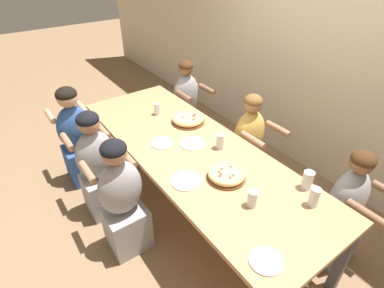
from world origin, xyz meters
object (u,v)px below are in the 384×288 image
(drinking_glass_d, at_px, (157,110))
(drinking_glass_e, at_px, (220,142))
(pizza_board_second, at_px, (188,119))
(drinking_glass_a, at_px, (252,199))
(empty_plate_a, at_px, (186,181))
(diner_near_center, at_px, (123,202))
(empty_plate_b, at_px, (192,144))
(drinking_glass_b, at_px, (307,181))
(diner_near_midleft, at_px, (98,169))
(pizza_board_main, at_px, (226,174))
(diner_far_center, at_px, (248,149))
(empty_plate_c, at_px, (266,261))
(empty_plate_d, at_px, (162,143))
(drinking_glass_c, at_px, (314,198))
(diner_far_right, at_px, (342,213))
(diner_far_left, at_px, (186,108))
(diner_near_left, at_px, (78,139))

(drinking_glass_d, bearing_deg, drinking_glass_e, 8.99)
(pizza_board_second, height_order, drinking_glass_d, drinking_glass_d)
(drinking_glass_a, xyz_separation_m, drinking_glass_d, (-1.53, 0.13, -0.00))
(empty_plate_a, relative_size, diner_near_center, 0.21)
(empty_plate_b, relative_size, drinking_glass_d, 1.80)
(pizza_board_second, bearing_deg, drinking_glass_b, 6.96)
(diner_near_center, relative_size, diner_near_midleft, 1.01)
(empty_plate_b, distance_m, drinking_glass_a, 0.86)
(pizza_board_main, xyz_separation_m, diner_far_center, (-0.45, 0.71, -0.31))
(diner_near_center, bearing_deg, empty_plate_b, 3.85)
(empty_plate_a, xyz_separation_m, empty_plate_c, (0.84, -0.02, 0.00))
(empty_plate_d, bearing_deg, drinking_glass_d, 153.83)
(pizza_board_main, bearing_deg, drinking_glass_a, -8.64)
(empty_plate_c, height_order, drinking_glass_d, drinking_glass_d)
(drinking_glass_e, bearing_deg, drinking_glass_c, 4.83)
(diner_far_center, xyz_separation_m, diner_far_right, (1.09, 0.00, -0.01))
(diner_far_right, bearing_deg, drinking_glass_b, -34.13)
(pizza_board_main, bearing_deg, drinking_glass_e, 147.13)
(diner_far_left, relative_size, diner_near_center, 1.00)
(drinking_glass_c, bearing_deg, diner_far_left, 169.08)
(empty_plate_b, bearing_deg, drinking_glass_d, 177.61)
(drinking_glass_e, bearing_deg, empty_plate_c, -26.64)
(empty_plate_b, height_order, drinking_glass_b, drinking_glass_b)
(pizza_board_main, height_order, pizza_board_second, same)
(drinking_glass_c, distance_m, diner_near_midleft, 1.90)
(diner_near_center, xyz_separation_m, diner_near_left, (-1.15, 0.00, 0.01))
(empty_plate_c, bearing_deg, diner_near_center, -161.54)
(drinking_glass_b, bearing_deg, diner_far_center, 161.17)
(pizza_board_second, bearing_deg, diner_near_left, -128.66)
(drinking_glass_c, distance_m, diner_near_center, 1.48)
(empty_plate_d, bearing_deg, diner_near_midleft, -121.96)
(empty_plate_d, distance_m, drinking_glass_b, 1.27)
(empty_plate_c, bearing_deg, diner_far_left, 156.02)
(empty_plate_b, height_order, diner_near_midleft, diner_near_midleft)
(diner_near_center, height_order, diner_far_right, diner_near_center)
(drinking_glass_c, xyz_separation_m, diner_far_center, (-1.02, 0.41, -0.34))
(drinking_glass_c, bearing_deg, diner_far_center, 157.89)
(diner_far_center, bearing_deg, diner_far_right, 90.00)
(pizza_board_main, bearing_deg, drinking_glass_d, 175.97)
(pizza_board_main, bearing_deg, diner_near_left, -157.17)
(empty_plate_a, distance_m, drinking_glass_b, 0.90)
(pizza_board_main, xyz_separation_m, diner_far_right, (0.63, 0.71, -0.32))
(drinking_glass_e, relative_size, diner_far_center, 0.13)
(diner_near_midleft, bearing_deg, diner_near_center, -90.00)
(drinking_glass_e, relative_size, diner_far_left, 0.12)
(drinking_glass_a, bearing_deg, drinking_glass_b, 77.07)
(empty_plate_d, distance_m, diner_near_left, 1.10)
(drinking_glass_a, height_order, diner_far_left, diner_far_left)
(empty_plate_d, distance_m, diner_far_left, 1.27)
(empty_plate_d, height_order, diner_near_midleft, diner_near_midleft)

